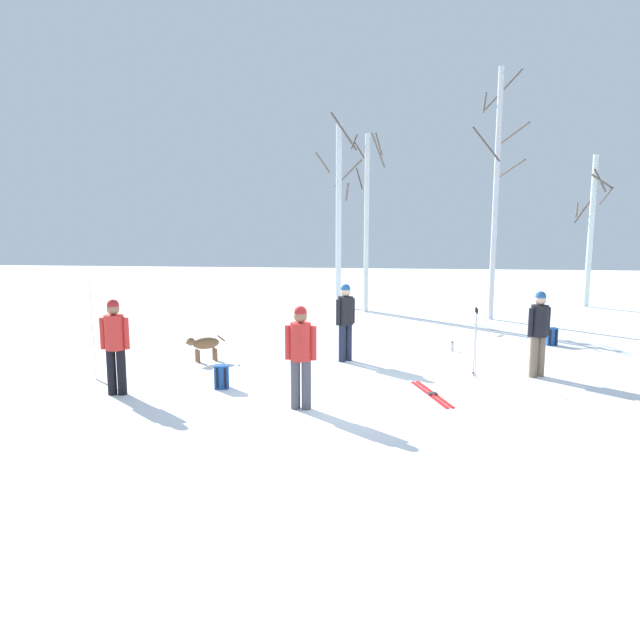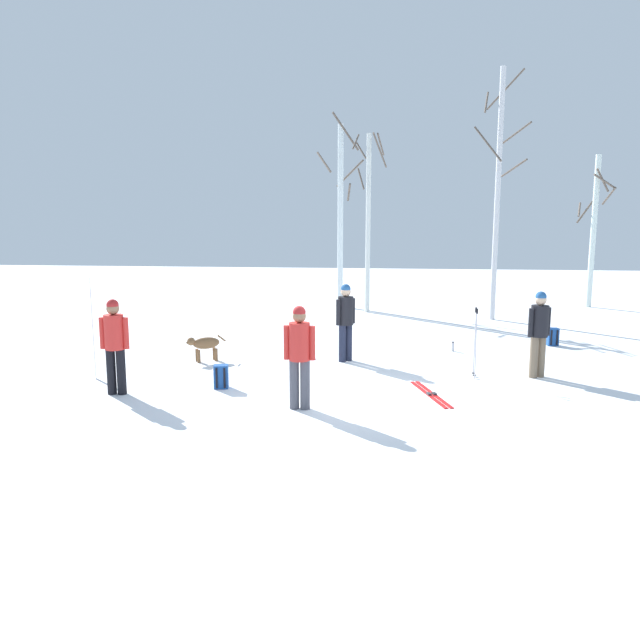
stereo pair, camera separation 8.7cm
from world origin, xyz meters
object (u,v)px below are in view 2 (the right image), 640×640
at_px(backpack_0, 552,337).
at_px(backpack_2, 221,377).
at_px(dog, 204,344).
at_px(birch_tree_2, 498,190).
at_px(person_2, 539,329).
at_px(birch_tree_0, 340,212).
at_px(backpack_1, 293,346).
at_px(birch_tree_1, 368,218).
at_px(ski_pair_lying_0, 431,394).
at_px(person_1, 299,351).
at_px(ski_poles_0, 475,341).
at_px(water_bottle_0, 453,347).
at_px(person_3, 114,340).
at_px(person_0, 346,317).
at_px(ski_pair_planted_0, 93,329).
at_px(birch_tree_3, 594,228).

relative_size(backpack_0, backpack_2, 1.00).
distance_m(dog, birch_tree_2, 10.58).
relative_size(person_2, dog, 2.21).
bearing_deg(backpack_0, birch_tree_0, 132.63).
bearing_deg(backpack_1, backpack_2, -106.46).
relative_size(birch_tree_1, birch_tree_2, 0.78).
bearing_deg(dog, ski_pair_lying_0, -23.01).
relative_size(person_1, birch_tree_1, 0.29).
distance_m(person_2, backpack_1, 5.37).
distance_m(dog, backpack_2, 2.29).
bearing_deg(ski_poles_0, water_bottle_0, 94.17).
xyz_separation_m(person_3, ski_poles_0, (6.50, 1.96, -0.24)).
relative_size(backpack_2, birch_tree_1, 0.07).
height_order(person_0, person_1, same).
height_order(ski_pair_planted_0, backpack_2, ski_pair_planted_0).
xyz_separation_m(person_1, water_bottle_0, (2.94, 4.87, -0.87)).
distance_m(water_bottle_0, birch_tree_0, 8.78).
height_order(ski_poles_0, birch_tree_3, birch_tree_3).
distance_m(person_1, backpack_0, 8.07).
height_order(person_1, backpack_2, person_1).
bearing_deg(person_0, dog, -172.48).
xyz_separation_m(dog, backpack_0, (8.09, 2.75, -0.17)).
distance_m(ski_pair_planted_0, backpack_2, 2.81).
bearing_deg(birch_tree_3, ski_poles_0, -116.66).
bearing_deg(backpack_1, person_0, -20.61).
height_order(person_2, birch_tree_1, birch_tree_1).
distance_m(ski_pair_planted_0, backpack_1, 4.43).
xyz_separation_m(person_0, ski_poles_0, (2.65, -1.13, -0.24)).
height_order(person_2, birch_tree_2, birch_tree_2).
height_order(ski_pair_planted_0, ski_pair_lying_0, ski_pair_planted_0).
height_order(person_2, water_bottle_0, person_2).
bearing_deg(water_bottle_0, ski_poles_0, -85.83).
height_order(water_bottle_0, birch_tree_0, birch_tree_0).
bearing_deg(birch_tree_3, person_0, -129.79).
distance_m(backpack_2, birch_tree_3, 16.11).
xyz_separation_m(person_1, birch_tree_0, (-0.42, 12.29, 2.41)).
relative_size(dog, water_bottle_0, 3.32).
xyz_separation_m(person_0, birch_tree_3, (8.09, 9.72, 1.85)).
bearing_deg(person_2, birch_tree_1, 113.93).
height_order(ski_poles_0, birch_tree_0, birch_tree_0).
distance_m(person_0, water_bottle_0, 2.94).
bearing_deg(water_bottle_0, birch_tree_2, 71.42).
bearing_deg(backpack_0, ski_pair_planted_0, -155.73).
xyz_separation_m(person_1, dog, (-2.61, 3.13, -0.59)).
bearing_deg(backpack_2, backpack_1, 73.54).
distance_m(person_1, birch_tree_0, 12.53).
height_order(person_3, water_bottle_0, person_3).
relative_size(person_2, birch_tree_0, 0.25).
relative_size(birch_tree_0, birch_tree_2, 0.88).
xyz_separation_m(ski_pair_planted_0, birch_tree_0, (3.90, 10.81, 2.41)).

